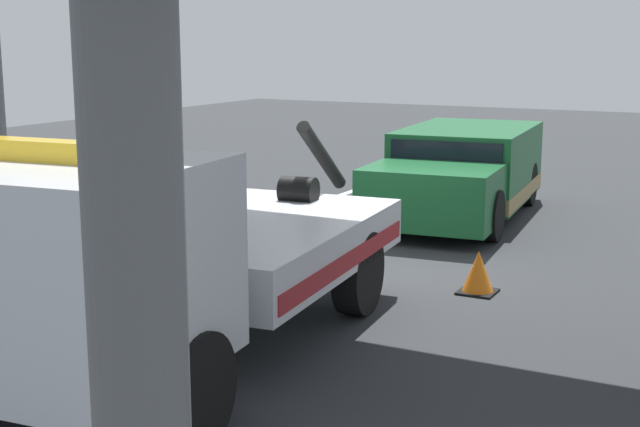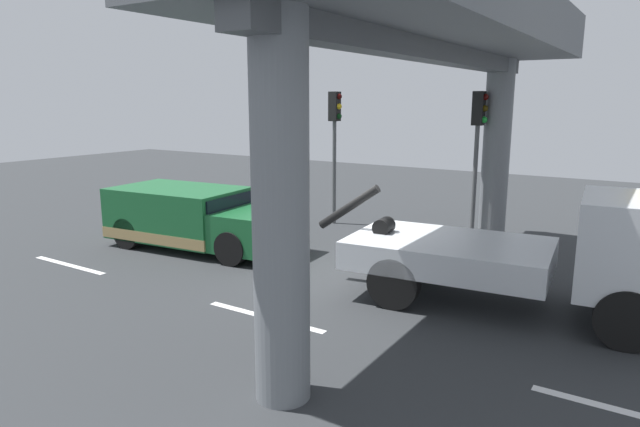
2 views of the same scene
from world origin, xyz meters
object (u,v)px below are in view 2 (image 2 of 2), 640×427
Objects in this scene: tow_truck_white at (555,252)px; traffic_cone_orange at (385,247)px; traffic_light_near at (335,128)px; traffic_light_far at (478,134)px; towed_van_green at (196,219)px.

traffic_cone_orange is at bearing 157.42° from tow_truck_white.
tow_truck_white is 1.76× the size of traffic_light_near.
traffic_light_far reaches higher than traffic_cone_orange.
traffic_light_far is (4.50, 0.00, -0.02)m from traffic_light_near.
traffic_light_far reaches higher than towed_van_green.
towed_van_green reaches higher than traffic_cone_orange.
tow_truck_white is at bearing -31.05° from traffic_light_near.
traffic_cone_orange is at bearing -118.14° from traffic_light_far.
traffic_light_near is 7.52× the size of traffic_cone_orange.
tow_truck_white is at bearing -57.16° from traffic_light_far.
traffic_light_near is at bearing 148.95° from tow_truck_white.
traffic_cone_orange is at bearing -40.70° from traffic_light_near.
towed_van_green is at bearing -143.73° from traffic_light_far.
tow_truck_white is at bearing 0.51° from towed_van_green.
traffic_light_near reaches higher than tow_truck_white.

